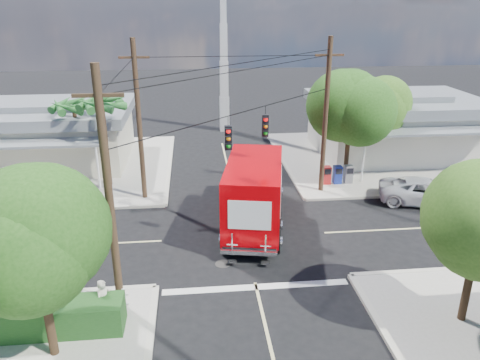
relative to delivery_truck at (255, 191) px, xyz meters
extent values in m
plane|color=black|center=(-0.68, -1.34, -1.82)|extent=(120.00, 120.00, 0.00)
cube|color=#A8A297|center=(10.32, 9.66, -1.75)|extent=(14.00, 14.00, 0.14)
cube|color=beige|center=(3.32, 9.66, -1.75)|extent=(0.25, 14.00, 0.14)
cube|color=beige|center=(10.32, 2.66, -1.75)|extent=(14.00, 0.25, 0.14)
cube|color=#A8A297|center=(-11.68, 9.66, -1.75)|extent=(14.00, 14.00, 0.14)
cube|color=beige|center=(-4.68, 9.66, -1.75)|extent=(0.25, 14.00, 0.14)
cube|color=beige|center=(-11.68, 2.66, -1.75)|extent=(14.00, 0.25, 0.14)
cube|color=beige|center=(-0.68, 8.66, -1.82)|extent=(0.12, 12.00, 0.01)
cube|color=beige|center=(9.32, -1.34, -1.82)|extent=(12.00, 0.12, 0.01)
cube|color=beige|center=(-10.68, -1.34, -1.82)|extent=(12.00, 0.12, 0.01)
cube|color=silver|center=(-0.68, -5.64, -1.82)|extent=(7.50, 0.40, 0.01)
cube|color=beige|center=(11.82, 10.66, 0.02)|extent=(11.00, 8.00, 3.40)
cube|color=slate|center=(11.82, 10.66, 2.07)|extent=(11.80, 8.80, 0.70)
cube|color=slate|center=(11.82, 10.66, 2.57)|extent=(6.05, 4.40, 0.50)
cube|color=slate|center=(11.82, 5.76, 1.22)|extent=(9.90, 1.80, 0.15)
cylinder|color=silver|center=(7.42, 4.96, -0.23)|extent=(0.12, 0.12, 2.90)
cube|color=beige|center=(-12.68, 11.16, -0.08)|extent=(10.00, 8.00, 3.20)
cube|color=slate|center=(-12.68, 11.16, 1.87)|extent=(10.80, 8.80, 0.70)
cube|color=slate|center=(-12.68, 11.16, 2.37)|extent=(5.50, 4.40, 0.50)
cube|color=slate|center=(-12.68, 6.26, 1.02)|extent=(9.00, 1.80, 0.15)
cylinder|color=silver|center=(-8.68, 5.46, -0.33)|extent=(0.12, 0.12, 2.70)
cube|color=silver|center=(-0.18, 18.66, -0.32)|extent=(0.80, 0.80, 3.00)
cube|color=silver|center=(-0.18, 18.66, 2.68)|extent=(0.70, 0.70, 3.00)
cube|color=silver|center=(-0.18, 18.66, 5.68)|extent=(0.60, 0.60, 3.00)
cube|color=silver|center=(-0.18, 18.66, 8.68)|extent=(0.50, 0.50, 3.00)
cylinder|color=#422D1C|center=(-7.68, -8.84, 0.17)|extent=(0.28, 0.28, 3.71)
sphere|color=#1F4E14|center=(-7.68, -8.84, 2.49)|extent=(3.71, 3.71, 3.71)
sphere|color=#1F4E14|center=(-8.08, -8.64, 2.72)|extent=(3.02, 3.02, 3.02)
sphere|color=#1F4E14|center=(-7.33, -9.14, 2.38)|extent=(3.25, 3.25, 3.25)
cylinder|color=#422D1C|center=(6.52, 5.46, 0.36)|extent=(0.28, 0.28, 4.10)
sphere|color=#1F4E14|center=(6.52, 5.46, 2.92)|extent=(4.10, 4.10, 4.10)
sphere|color=#1F4E14|center=(6.12, 5.66, 3.18)|extent=(3.33, 3.33, 3.33)
sphere|color=#1F4E14|center=(6.87, 5.16, 2.80)|extent=(3.58, 3.58, 3.58)
cylinder|color=#422D1C|center=(9.12, 7.66, 0.11)|extent=(0.28, 0.28, 3.58)
sphere|color=#33601A|center=(9.12, 7.66, 2.35)|extent=(3.58, 3.58, 3.58)
sphere|color=#33601A|center=(8.72, 7.86, 2.57)|extent=(2.91, 2.91, 2.91)
sphere|color=#33601A|center=(9.47, 7.36, 2.24)|extent=(3.14, 3.14, 3.14)
cylinder|color=#422D1C|center=(6.32, -8.54, 0.04)|extent=(0.28, 0.28, 3.46)
sphere|color=#33601A|center=(5.92, -8.34, 2.42)|extent=(2.81, 2.81, 2.81)
cylinder|color=#422D1C|center=(-8.18, 6.16, 0.82)|extent=(0.24, 0.24, 5.00)
cone|color=#286A2A|center=(-7.28, 6.16, 3.42)|extent=(0.50, 2.06, 0.98)
cone|color=#286A2A|center=(-7.62, 6.86, 3.42)|extent=(1.92, 1.68, 0.98)
cone|color=#286A2A|center=(-8.38, 7.03, 3.42)|extent=(2.12, 0.95, 0.98)
cone|color=#286A2A|center=(-8.99, 6.55, 3.42)|extent=(1.34, 2.07, 0.98)
cone|color=#286A2A|center=(-8.99, 5.76, 3.42)|extent=(1.34, 2.07, 0.98)
cone|color=#286A2A|center=(-8.38, 5.28, 3.42)|extent=(2.12, 0.95, 0.98)
cone|color=#286A2A|center=(-7.62, 5.45, 3.42)|extent=(1.92, 1.68, 0.98)
cylinder|color=#422D1C|center=(-10.18, 7.66, 0.62)|extent=(0.24, 0.24, 4.60)
cone|color=#286A2A|center=(-9.28, 7.66, 3.02)|extent=(0.50, 2.06, 0.98)
cone|color=#286A2A|center=(-9.62, 8.36, 3.02)|extent=(1.92, 1.68, 0.98)
cone|color=#286A2A|center=(-10.38, 8.53, 3.02)|extent=(2.12, 0.95, 0.98)
cone|color=#286A2A|center=(-10.99, 8.05, 3.02)|extent=(1.34, 2.07, 0.98)
cone|color=#286A2A|center=(-10.99, 7.26, 3.02)|extent=(1.34, 2.07, 0.98)
cone|color=#286A2A|center=(-10.38, 6.78, 3.02)|extent=(2.12, 0.95, 0.98)
cone|color=#286A2A|center=(-9.62, 6.95, 3.02)|extent=(1.92, 1.68, 0.98)
cylinder|color=#473321|center=(-5.88, -6.54, 2.68)|extent=(0.28, 0.28, 9.00)
cube|color=#473321|center=(-5.88, -6.54, 6.18)|extent=(1.60, 0.12, 0.12)
cylinder|color=#473321|center=(4.52, 3.86, 2.68)|extent=(0.28, 0.28, 9.00)
cube|color=#473321|center=(4.52, 3.86, 6.18)|extent=(1.60, 0.12, 0.12)
cylinder|color=#473321|center=(-5.88, 3.86, 2.68)|extent=(0.28, 0.28, 9.00)
cube|color=#473321|center=(-5.88, 3.86, 6.18)|extent=(1.60, 0.12, 0.12)
cylinder|color=black|center=(-0.68, -1.34, 4.38)|extent=(10.43, 10.43, 0.04)
cube|color=black|center=(-1.48, -2.14, 3.43)|extent=(0.30, 0.24, 1.05)
sphere|color=red|center=(-1.48, -2.28, 3.76)|extent=(0.20, 0.20, 0.20)
cube|color=black|center=(0.42, -0.24, 3.43)|extent=(0.30, 0.24, 1.05)
sphere|color=red|center=(0.42, -0.38, 3.76)|extent=(0.20, 0.20, 0.20)
cube|color=silver|center=(-8.48, -6.94, -1.33)|extent=(5.94, 0.05, 0.08)
cube|color=silver|center=(-8.48, -6.94, -0.93)|extent=(5.94, 0.05, 0.08)
cube|color=silver|center=(-5.68, -6.94, -1.18)|extent=(0.09, 0.06, 1.00)
cube|color=#1B4418|center=(-8.68, -7.74, -1.13)|extent=(6.20, 1.20, 1.10)
cube|color=red|center=(5.12, 4.86, -1.13)|extent=(0.50, 0.50, 1.10)
cube|color=navy|center=(5.82, 4.86, -1.13)|extent=(0.50, 0.50, 1.10)
cube|color=slate|center=(6.52, 4.86, -1.13)|extent=(0.50, 0.50, 1.10)
cube|color=black|center=(0.03, 0.16, -1.26)|extent=(3.86, 8.31, 0.26)
cube|color=#C80006|center=(0.64, 3.23, -0.44)|extent=(2.75, 2.19, 2.26)
cube|color=black|center=(0.77, 3.94, -0.03)|extent=(2.16, 0.67, 0.98)
cube|color=silver|center=(0.81, 4.14, -1.16)|extent=(2.34, 0.58, 0.36)
cube|color=#C80006|center=(-0.15, -0.75, 0.28)|extent=(3.67, 6.34, 2.98)
cube|color=white|center=(1.13, -1.00, 0.43)|extent=(0.73, 3.63, 1.33)
cube|color=white|center=(-1.43, -0.49, 0.43)|extent=(0.73, 3.63, 1.33)
cube|color=white|center=(-0.73, -3.69, 0.43)|extent=(1.82, 0.38, 1.33)
cube|color=silver|center=(-0.75, -3.82, -1.26)|extent=(2.47, 0.73, 0.18)
cube|color=silver|center=(-1.48, -3.81, -0.85)|extent=(0.47, 0.15, 1.03)
cube|color=silver|center=(-0.07, -4.09, -0.85)|extent=(0.47, 0.15, 1.03)
cylinder|color=black|center=(-0.55, 3.31, -1.26)|extent=(0.54, 1.17, 1.13)
cylinder|color=black|center=(1.76, 2.85, -1.26)|extent=(0.54, 1.17, 1.13)
cylinder|color=black|center=(-1.70, -2.53, -1.26)|extent=(0.54, 1.17, 1.13)
cylinder|color=black|center=(0.61, -2.99, -1.26)|extent=(0.54, 1.17, 1.13)
imported|color=silver|center=(9.92, 1.62, -1.12)|extent=(5.55, 3.80, 1.41)
imported|color=beige|center=(-6.27, -7.36, -0.86)|extent=(0.69, 0.71, 1.64)
camera|label=1|loc=(-2.97, -21.46, 8.95)|focal=35.00mm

